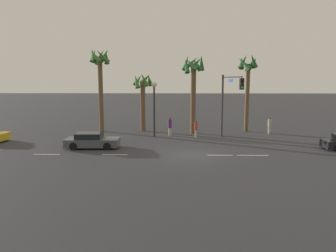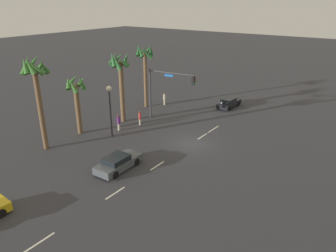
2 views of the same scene
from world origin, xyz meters
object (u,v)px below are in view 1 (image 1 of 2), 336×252
palm_tree_1 (247,75)px  palm_tree_2 (143,91)px  palm_tree_0 (100,70)px  pedestrian_2 (196,128)px  palm_tree_3 (193,78)px  car_1 (92,141)px  streetlamp (154,98)px  pedestrian_1 (269,125)px  pedestrian_0 (170,126)px  traffic_signal (228,95)px

palm_tree_1 → palm_tree_2: 11.64m
palm_tree_0 → palm_tree_1: palm_tree_0 is taller
pedestrian_2 → palm_tree_3: (-0.21, 2.56, 5.03)m
car_1 → palm_tree_0: (-1.16, 8.77, 6.15)m
palm_tree_0 → palm_tree_2: size_ratio=1.40×
palm_tree_0 → palm_tree_3: palm_tree_0 is taller
streetlamp → pedestrian_1: (12.21, 1.81, -3.02)m
palm_tree_3 → pedestrian_0: bearing=-145.3°
pedestrian_2 → palm_tree_0: bearing=161.2°
palm_tree_3 → palm_tree_1: bearing=12.2°
palm_tree_0 → pedestrian_1: bearing=-4.0°
car_1 → pedestrian_0: pedestrian_0 is taller
pedestrian_2 → pedestrian_1: bearing=15.6°
palm_tree_2 → palm_tree_3: size_ratio=0.78×
palm_tree_2 → car_1: bearing=-111.0°
pedestrian_2 → palm_tree_0: size_ratio=0.19×
palm_tree_0 → pedestrian_0: bearing=-18.9°
pedestrian_1 → palm_tree_2: 14.23m
pedestrian_1 → palm_tree_1: (-2.17, 1.63, 5.29)m
pedestrian_1 → palm_tree_2: bearing=173.3°
car_1 → pedestrian_1: 18.73m
pedestrian_0 → pedestrian_2: pedestrian_0 is taller
pedestrian_0 → palm_tree_1: (8.46, 2.98, 5.20)m
traffic_signal → palm_tree_1: (2.92, 5.42, 1.93)m
palm_tree_1 → pedestrian_1: bearing=-37.0°
traffic_signal → car_1: bearing=-163.0°
pedestrian_0 → palm_tree_1: bearing=19.4°
streetlamp → palm_tree_3: 4.96m
traffic_signal → pedestrian_2: size_ratio=3.57×
pedestrian_0 → pedestrian_2: 2.78m
car_1 → palm_tree_2: size_ratio=0.69×
pedestrian_2 → palm_tree_2: bearing=146.0°
palm_tree_3 → pedestrian_2: bearing=-85.3°
streetlamp → palm_tree_1: 10.85m
traffic_signal → pedestrian_2: traffic_signal is taller
pedestrian_0 → pedestrian_1: 10.72m
traffic_signal → pedestrian_1: bearing=36.7°
palm_tree_1 → palm_tree_2: (-11.51, -0.03, -1.71)m
pedestrian_2 → palm_tree_1: palm_tree_1 is taller
pedestrian_1 → palm_tree_3: size_ratio=0.21×
pedestrian_1 → palm_tree_1: palm_tree_1 is taller
traffic_signal → pedestrian_0: bearing=156.2°
streetlamp → palm_tree_3: size_ratio=0.66×
streetlamp → pedestrian_0: bearing=16.3°
pedestrian_1 → pedestrian_2: pedestrian_1 is taller
pedestrian_2 → palm_tree_1: 8.76m
palm_tree_0 → palm_tree_2: 5.18m
palm_tree_0 → palm_tree_3: 10.20m
pedestrian_2 → streetlamp: bearing=174.2°
traffic_signal → palm_tree_1: size_ratio=0.72×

